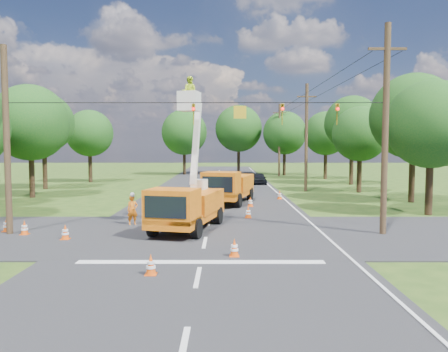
{
  "coord_description": "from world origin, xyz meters",
  "views": [
    {
      "loc": [
        0.86,
        -18.79,
        4.28
      ],
      "look_at": [
        0.84,
        5.17,
        2.6
      ],
      "focal_mm": 35.0,
      "sensor_mm": 36.0,
      "label": 1
    }
  ],
  "objects_px": {
    "tree_right_e": "(326,133)",
    "ground_worker": "(133,210)",
    "bucket_truck": "(187,199)",
    "traffic_cone_7": "(280,195)",
    "traffic_cone_5": "(24,228)",
    "pole_right_far": "(279,140)",
    "traffic_cone_6": "(7,225)",
    "tree_left_f": "(90,133)",
    "pole_right_near": "(385,128)",
    "tree_right_b": "(414,117)",
    "tree_right_a": "(431,124)",
    "traffic_cone_4": "(65,232)",
    "tree_far_c": "(285,133)",
    "pole_left": "(7,141)",
    "tree_right_d": "(352,123)",
    "second_truck": "(228,186)",
    "tree_right_c": "(360,134)",
    "traffic_cone_3": "(250,202)",
    "tree_left_e": "(44,123)",
    "tree_left_d": "(30,123)",
    "traffic_cone_2": "(248,212)",
    "traffic_cone_0": "(151,265)",
    "tree_far_b": "(239,129)",
    "pole_right_mid": "(306,137)",
    "traffic_cone_1": "(234,248)",
    "distant_car": "(259,179)",
    "tree_far_a": "(184,132)"
  },
  "relations": [
    {
      "from": "pole_right_mid",
      "to": "tree_right_b",
      "type": "height_order",
      "value": "pole_right_mid"
    },
    {
      "from": "traffic_cone_5",
      "to": "pole_right_far",
      "type": "bearing_deg",
      "value": 66.86
    },
    {
      "from": "pole_right_mid",
      "to": "pole_right_far",
      "type": "distance_m",
      "value": 20.0
    },
    {
      "from": "traffic_cone_1",
      "to": "tree_right_c",
      "type": "relative_size",
      "value": 0.09
    },
    {
      "from": "second_truck",
      "to": "tree_right_e",
      "type": "distance_m",
      "value": 27.51
    },
    {
      "from": "bucket_truck",
      "to": "tree_right_e",
      "type": "height_order",
      "value": "tree_right_e"
    },
    {
      "from": "tree_right_d",
      "to": "pole_left",
      "type": "bearing_deg",
      "value": -131.99
    },
    {
      "from": "tree_left_f",
      "to": "tree_right_a",
      "type": "bearing_deg",
      "value": -40.3
    },
    {
      "from": "pole_left",
      "to": "tree_left_f",
      "type": "relative_size",
      "value": 1.07
    },
    {
      "from": "traffic_cone_3",
      "to": "tree_left_d",
      "type": "bearing_deg",
      "value": 162.4
    },
    {
      "from": "traffic_cone_6",
      "to": "pole_right_near",
      "type": "xyz_separation_m",
      "value": [
        18.41,
        -0.51,
        4.75
      ]
    },
    {
      "from": "tree_far_b",
      "to": "tree_far_c",
      "type": "xyz_separation_m",
      "value": [
        6.5,
        -3.0,
        -0.75
      ]
    },
    {
      "from": "tree_left_f",
      "to": "tree_right_d",
      "type": "relative_size",
      "value": 0.87
    },
    {
      "from": "traffic_cone_0",
      "to": "tree_far_c",
      "type": "distance_m",
      "value": 50.26
    },
    {
      "from": "traffic_cone_4",
      "to": "tree_far_c",
      "type": "bearing_deg",
      "value": 69.88
    },
    {
      "from": "ground_worker",
      "to": "pole_right_far",
      "type": "bearing_deg",
      "value": 42.87
    },
    {
      "from": "traffic_cone_3",
      "to": "tree_left_e",
      "type": "relative_size",
      "value": 0.08
    },
    {
      "from": "pole_right_far",
      "to": "tree_far_b",
      "type": "relative_size",
      "value": 0.97
    },
    {
      "from": "traffic_cone_7",
      "to": "ground_worker",
      "type": "bearing_deg",
      "value": -129.62
    },
    {
      "from": "traffic_cone_3",
      "to": "traffic_cone_7",
      "type": "distance_m",
      "value": 5.01
    },
    {
      "from": "tree_right_b",
      "to": "tree_far_c",
      "type": "height_order",
      "value": "tree_right_b"
    },
    {
      "from": "bucket_truck",
      "to": "pole_right_near",
      "type": "height_order",
      "value": "pole_right_near"
    },
    {
      "from": "pole_left",
      "to": "tree_far_b",
      "type": "xyz_separation_m",
      "value": [
        12.5,
        45.0,
        2.31
      ]
    },
    {
      "from": "distant_car",
      "to": "traffic_cone_6",
      "type": "relative_size",
      "value": 5.24
    },
    {
      "from": "tree_right_e",
      "to": "ground_worker",
      "type": "bearing_deg",
      "value": -118.75
    },
    {
      "from": "traffic_cone_6",
      "to": "tree_left_f",
      "type": "xyz_separation_m",
      "value": [
        -4.89,
        29.49,
        5.33
      ]
    },
    {
      "from": "distant_car",
      "to": "tree_left_f",
      "type": "bearing_deg",
      "value": 171.89
    },
    {
      "from": "tree_far_c",
      "to": "traffic_cone_3",
      "type": "bearing_deg",
      "value": -101.83
    },
    {
      "from": "pole_left",
      "to": "tree_far_c",
      "type": "xyz_separation_m",
      "value": [
        19.0,
        42.0,
        1.56
      ]
    },
    {
      "from": "traffic_cone_0",
      "to": "pole_right_mid",
      "type": "distance_m",
      "value": 28.92
    },
    {
      "from": "traffic_cone_2",
      "to": "tree_left_f",
      "type": "relative_size",
      "value": 0.08
    },
    {
      "from": "traffic_cone_7",
      "to": "tree_right_c",
      "type": "xyz_separation_m",
      "value": [
        7.95,
        5.32,
        4.95
      ]
    },
    {
      "from": "traffic_cone_6",
      "to": "pole_right_mid",
      "type": "distance_m",
      "value": 27.22
    },
    {
      "from": "tree_far_a",
      "to": "tree_right_c",
      "type": "bearing_deg",
      "value": -52.83
    },
    {
      "from": "distant_car",
      "to": "ground_worker",
      "type": "bearing_deg",
      "value": -109.63
    },
    {
      "from": "traffic_cone_6",
      "to": "pole_right_near",
      "type": "bearing_deg",
      "value": -1.6
    },
    {
      "from": "traffic_cone_7",
      "to": "tree_far_a",
      "type": "xyz_separation_m",
      "value": [
        -10.25,
        29.32,
        5.83
      ]
    },
    {
      "from": "bucket_truck",
      "to": "traffic_cone_2",
      "type": "height_order",
      "value": "bucket_truck"
    },
    {
      "from": "tree_right_e",
      "to": "bucket_truck",
      "type": "bearing_deg",
      "value": -113.52
    },
    {
      "from": "distant_car",
      "to": "tree_far_c",
      "type": "height_order",
      "value": "tree_far_c"
    },
    {
      "from": "tree_right_a",
      "to": "tree_right_b",
      "type": "relative_size",
      "value": 0.86
    },
    {
      "from": "traffic_cone_5",
      "to": "pole_left",
      "type": "height_order",
      "value": "pole_left"
    },
    {
      "from": "traffic_cone_6",
      "to": "tree_far_c",
      "type": "height_order",
      "value": "tree_far_c"
    },
    {
      "from": "pole_right_near",
      "to": "tree_right_b",
      "type": "xyz_separation_m",
      "value": [
        6.5,
        12.0,
        1.33
      ]
    },
    {
      "from": "second_truck",
      "to": "pole_right_far",
      "type": "height_order",
      "value": "pole_right_far"
    },
    {
      "from": "bucket_truck",
      "to": "traffic_cone_2",
      "type": "bearing_deg",
      "value": 62.11
    },
    {
      "from": "second_truck",
      "to": "traffic_cone_4",
      "type": "xyz_separation_m",
      "value": [
        -7.51,
        -12.27,
        -0.93
      ]
    },
    {
      "from": "pole_left",
      "to": "second_truck",
      "type": "bearing_deg",
      "value": 45.91
    },
    {
      "from": "tree_left_d",
      "to": "tree_far_c",
      "type": "distance_m",
      "value": 36.46
    },
    {
      "from": "traffic_cone_2",
      "to": "traffic_cone_7",
      "type": "xyz_separation_m",
      "value": [
        2.99,
        9.07,
        0.0
      ]
    }
  ]
}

